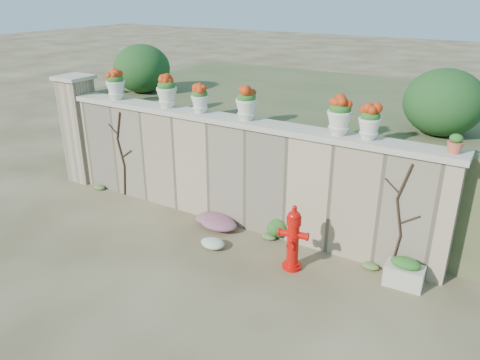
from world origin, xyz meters
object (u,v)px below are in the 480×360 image
Objects in this scene: terracotta_pot at (455,145)px; planter_box at (404,273)px; urn_pot_0 at (116,85)px; fire_hydrant at (293,238)px.

planter_box is at bearing -124.19° from terracotta_pot.
planter_box is 6.71m from urn_pot_0.
fire_hydrant reaches higher than planter_box.
terracotta_pot is at bearing 14.03° from fire_hydrant.
urn_pot_0 reaches higher than fire_hydrant.
terracotta_pot is at bearing 53.18° from planter_box.
fire_hydrant is 1.82× the size of urn_pot_0.
fire_hydrant is at bearing -11.58° from urn_pot_0.
terracotta_pot reaches higher than planter_box.
fire_hydrant is 4.13× the size of terracotta_pot.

